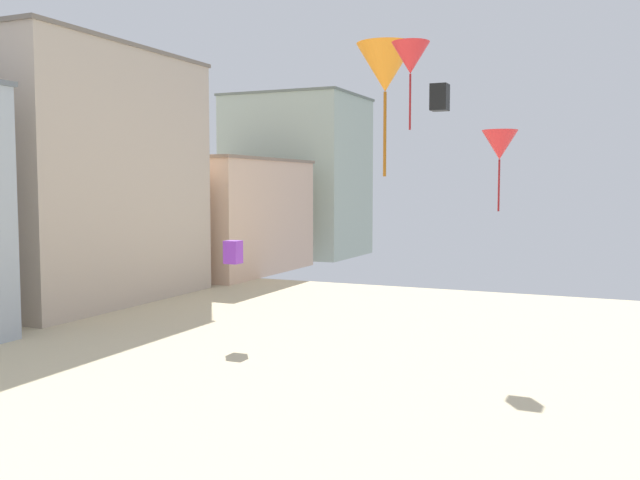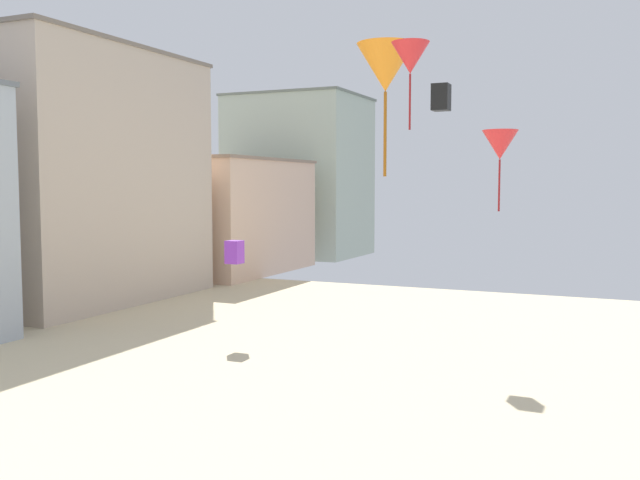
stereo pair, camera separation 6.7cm
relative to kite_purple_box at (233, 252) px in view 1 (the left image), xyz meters
name	(u,v)px [view 1 (the left image)]	position (x,y,z in m)	size (l,w,h in m)	color
boardwalk_hotel_mid	(78,176)	(-18.24, 7.60, 4.50)	(11.69, 19.65, 19.14)	#C6B29E
boardwalk_hotel_far	(219,215)	(-18.24, 27.85, 0.73)	(13.49, 18.38, 11.61)	beige
boardwalk_hotel_distant	(297,176)	(-18.24, 46.66, 4.98)	(15.96, 13.57, 20.10)	#B7C6B2
kite_purple_box	(233,252)	(0.00, 0.00, 0.00)	(0.83, 0.83, 1.31)	purple
kite_orange_delta	(385,68)	(13.83, -14.42, 7.22)	(1.71, 1.71, 3.89)	orange
kite_red_delta	(500,145)	(17.10, -13.89, 4.92)	(1.02, 1.02, 2.31)	red
kite_black_box	(440,97)	(10.86, 3.89, 8.59)	(0.92, 0.92, 1.45)	black
kite_red_delta_2	(411,58)	(15.59, -17.78, 6.82)	(0.92, 0.92, 2.09)	red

